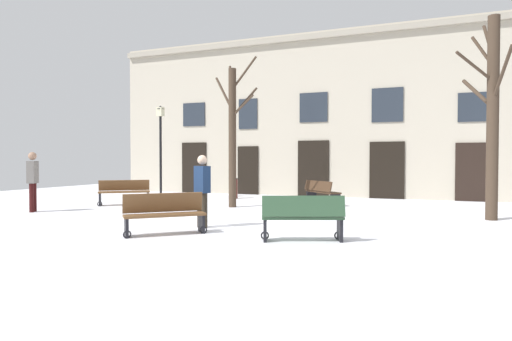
# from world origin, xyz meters

# --- Properties ---
(ground_plane) EXTENTS (31.10, 31.10, 0.00)m
(ground_plane) POSITION_xyz_m (0.00, 0.00, 0.00)
(ground_plane) COLOR white
(building_facade) EXTENTS (19.44, 0.60, 7.15)m
(building_facade) POSITION_xyz_m (0.00, 8.79, 3.61)
(building_facade) COLOR #BCB29E
(building_facade) RESTS_ON ground
(tree_left_of_center) EXTENTS (1.29, 2.34, 5.39)m
(tree_left_of_center) POSITION_xyz_m (6.19, 3.04, 2.83)
(tree_left_of_center) COLOR #423326
(tree_left_of_center) RESTS_ON ground
(tree_right_of_center) EXTENTS (1.95, 1.18, 5.06)m
(tree_right_of_center) POSITION_xyz_m (-1.51, 3.40, 2.59)
(tree_right_of_center) COLOR #423326
(tree_right_of_center) RESTS_ON ground
(streetlamp) EXTENTS (0.30, 0.30, 3.78)m
(streetlamp) POSITION_xyz_m (-5.47, 5.02, 2.31)
(streetlamp) COLOR black
(streetlamp) RESTS_ON ground
(litter_bin) EXTENTS (0.40, 0.40, 0.83)m
(litter_bin) POSITION_xyz_m (-2.84, 6.32, 0.42)
(litter_bin) COLOR #4C1E19
(litter_bin) RESTS_ON ground
(bench_far_corner) EXTENTS (1.53, 1.52, 0.86)m
(bench_far_corner) POSITION_xyz_m (1.12, 5.19, 0.45)
(bench_far_corner) COLOR #3D2819
(bench_far_corner) RESTS_ON ground
(bench_near_lamp) EXTENTS (1.67, 1.02, 0.92)m
(bench_near_lamp) POSITION_xyz_m (2.38, -1.79, 0.47)
(bench_near_lamp) COLOR #2D4C33
(bench_near_lamp) RESTS_ON ground
(bench_near_center_tree) EXTENTS (1.67, 1.44, 0.88)m
(bench_near_center_tree) POSITION_xyz_m (-5.35, 2.58, 0.46)
(bench_near_center_tree) COLOR brown
(bench_near_center_tree) RESTS_ON ground
(bench_facing_shops) EXTENTS (1.58, 1.52, 0.88)m
(bench_facing_shops) POSITION_xyz_m (-0.61, -2.07, 0.45)
(bench_facing_shops) COLOR brown
(bench_facing_shops) RESTS_ON ground
(person_strolling) EXTENTS (0.44, 0.36, 1.71)m
(person_strolling) POSITION_xyz_m (-0.31, -0.94, 0.95)
(person_strolling) COLOR #2D271E
(person_strolling) RESTS_ON ground
(person_near_bench) EXTENTS (0.37, 0.44, 1.83)m
(person_near_bench) POSITION_xyz_m (-6.61, -0.15, 1.03)
(person_near_bench) COLOR #350F0F
(person_near_bench) RESTS_ON ground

